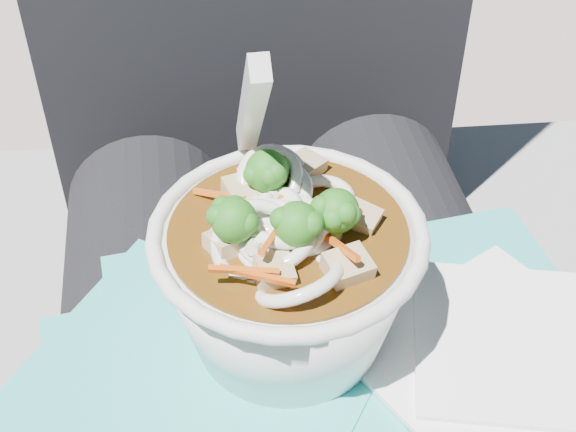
{
  "coord_description": "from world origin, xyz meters",
  "views": [
    {
      "loc": [
        -0.06,
        -0.32,
        1.01
      ],
      "look_at": [
        -0.01,
        -0.01,
        0.73
      ],
      "focal_mm": 50.0,
      "sensor_mm": 36.0,
      "label": 1
    }
  ],
  "objects": [
    {
      "name": "plastic_bag",
      "position": [
        -0.0,
        -0.03,
        0.63
      ],
      "size": [
        0.39,
        0.28,
        0.01
      ],
      "color": "#29ACA7",
      "rests_on": "lap"
    },
    {
      "name": "napkins",
      "position": [
        0.11,
        -0.05,
        0.64
      ],
      "size": [
        0.19,
        0.19,
        0.01
      ],
      "color": "white",
      "rests_on": "plastic_bag"
    },
    {
      "name": "lap",
      "position": [
        0.0,
        0.0,
        0.55
      ],
      "size": [
        0.33,
        0.48,
        0.14
      ],
      "color": "black",
      "rests_on": "stone_ledge"
    },
    {
      "name": "udon_bowl",
      "position": [
        -0.01,
        -0.01,
        0.69
      ],
      "size": [
        0.17,
        0.17,
        0.19
      ],
      "color": "white",
      "rests_on": "plastic_bag"
    },
    {
      "name": "person_body",
      "position": [
        -0.0,
        0.09,
        0.57
      ],
      "size": [
        0.34,
        0.94,
        1.02
      ],
      "color": "black",
      "rests_on": "ground"
    }
  ]
}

